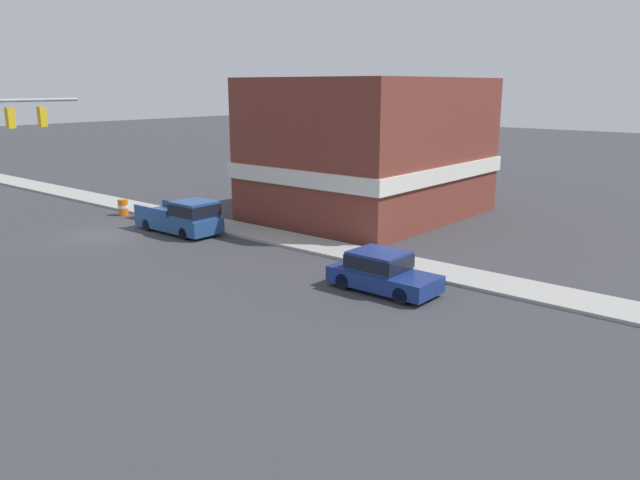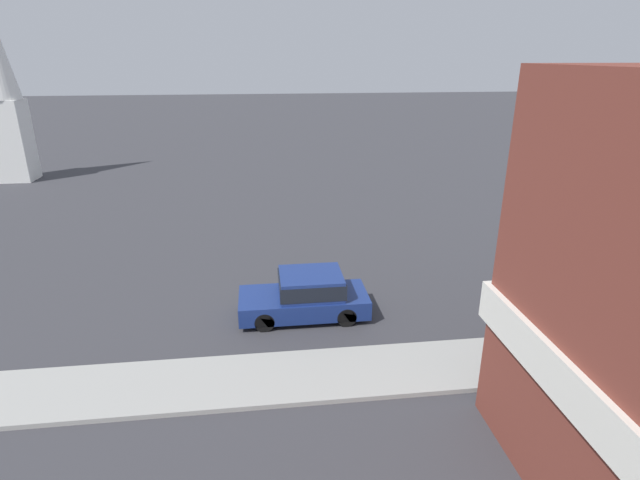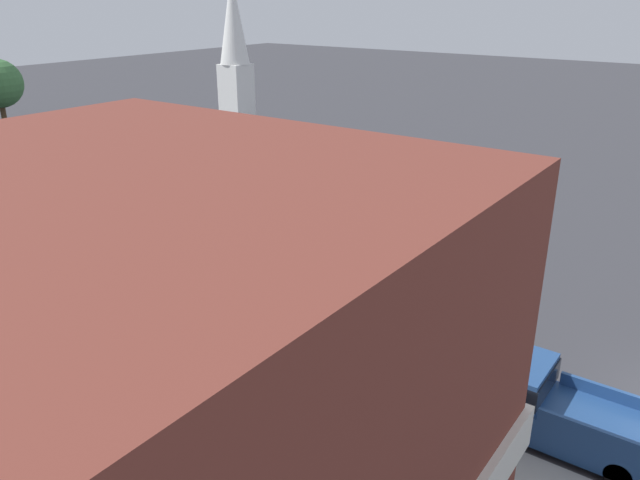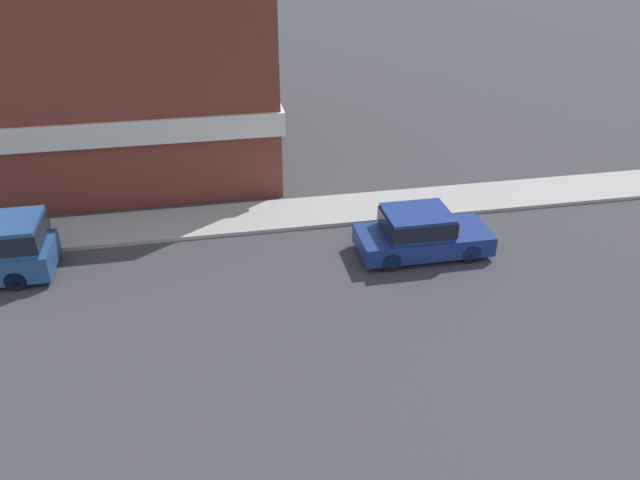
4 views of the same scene
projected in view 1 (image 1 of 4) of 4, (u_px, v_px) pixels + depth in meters
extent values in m
plane|color=#38383D|center=(102.00, 236.00, 33.92)|extent=(200.00, 200.00, 0.00)
cube|color=#9E9E99|center=(186.00, 218.00, 38.14)|extent=(2.40, 60.00, 0.14)
cylinder|color=gray|center=(21.00, 100.00, 31.90)|extent=(6.19, 0.18, 0.18)
cube|color=gold|center=(10.00, 118.00, 31.64)|extent=(0.36, 0.36, 1.05)
sphere|color=green|center=(8.00, 112.00, 31.68)|extent=(0.22, 0.22, 0.22)
cube|color=gold|center=(42.00, 117.00, 32.87)|extent=(0.36, 0.36, 1.05)
sphere|color=green|center=(40.00, 111.00, 32.92)|extent=(0.22, 0.22, 0.22)
cylinder|color=black|center=(425.00, 285.00, 24.53)|extent=(0.22, 0.66, 0.66)
cylinder|color=black|center=(401.00, 296.00, 23.25)|extent=(0.22, 0.66, 0.66)
cylinder|color=black|center=(369.00, 272.00, 26.23)|extent=(0.22, 0.66, 0.66)
cylinder|color=black|center=(343.00, 281.00, 24.95)|extent=(0.22, 0.66, 0.66)
cube|color=navy|center=(384.00, 279.00, 24.70)|extent=(1.94, 4.40, 0.65)
cube|color=navy|center=(379.00, 261.00, 24.69)|extent=(1.78, 2.11, 0.75)
cube|color=black|center=(379.00, 261.00, 24.69)|extent=(1.80, 2.20, 0.52)
cylinder|color=black|center=(211.00, 228.00, 34.36)|extent=(0.22, 0.66, 0.66)
cylinder|color=black|center=(184.00, 234.00, 33.00)|extent=(0.22, 0.66, 0.66)
cylinder|color=black|center=(174.00, 220.00, 36.43)|extent=(0.22, 0.66, 0.66)
cylinder|color=black|center=(147.00, 225.00, 35.07)|extent=(0.22, 0.66, 0.66)
cube|color=navy|center=(178.00, 221.00, 34.65)|extent=(2.05, 5.34, 0.85)
cube|color=navy|center=(194.00, 209.00, 33.53)|extent=(1.94, 2.03, 0.88)
cube|color=black|center=(194.00, 209.00, 33.53)|extent=(1.96, 2.11, 0.62)
cube|color=navy|center=(179.00, 206.00, 35.95)|extent=(0.12, 3.01, 0.35)
cube|color=navy|center=(151.00, 211.00, 34.51)|extent=(0.12, 3.01, 0.35)
cylinder|color=orange|center=(123.00, 207.00, 39.14)|extent=(0.61, 0.61, 1.01)
cylinder|color=white|center=(123.00, 207.00, 39.13)|extent=(0.62, 0.62, 0.18)
cube|color=brown|center=(370.00, 148.00, 38.56)|extent=(13.43, 10.73, 8.39)
cube|color=silver|center=(370.00, 166.00, 38.83)|extent=(13.73, 11.03, 0.90)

